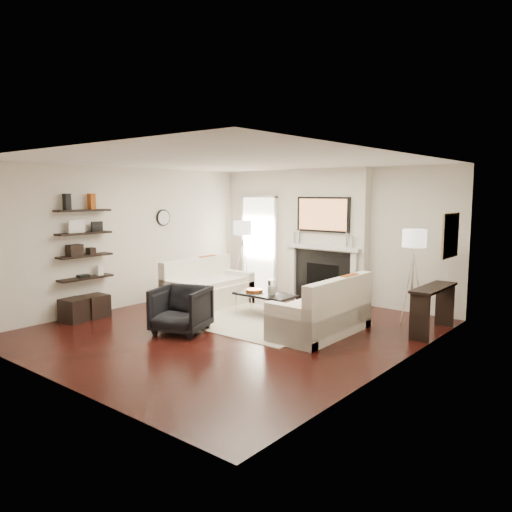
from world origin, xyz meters
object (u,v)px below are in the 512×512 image
Objects in this scene: coffee_table at (265,295)px; armchair at (181,307)px; loveseat_right_base at (320,321)px; ottoman_near at (95,306)px; lamp_right_shade at (414,238)px; loveseat_left_base at (209,296)px; lamp_left_shade at (242,228)px.

armchair is at bearing -103.76° from coffee_table.
loveseat_right_base is 4.50× the size of ottoman_near.
lamp_right_shade reaches higher than coffee_table.
armchair is (-1.76, -1.33, 0.19)m from loveseat_right_base.
coffee_table is 2.75m from lamp_right_shade.
loveseat_left_base is at bearing 63.04° from ottoman_near.
lamp_left_shade is at bearing 151.34° from loveseat_right_base.
loveseat_right_base is 2.22× the size of armchair.
lamp_right_shade is (0.83, 1.61, 1.24)m from loveseat_right_base.
coffee_table reaches higher than ottoman_near.
ottoman_near is at bearing -156.12° from loveseat_right_base.
lamp_right_shade reaches higher than armchair.
ottoman_near is (-2.34, -1.95, -0.20)m from coffee_table.
lamp_left_shade reaches higher than coffee_table.
ottoman_near is at bearing -144.32° from lamp_right_shade.
loveseat_right_base is (2.73, -0.27, 0.00)m from loveseat_left_base.
loveseat_right_base is at bearing -117.18° from lamp_right_shade.
lamp_left_shade is (-1.72, 1.37, 1.05)m from coffee_table.
ottoman_near is at bearing -116.96° from loveseat_left_base.
lamp_right_shade is 5.70m from ottoman_near.
armchair reaches higher than loveseat_left_base.
loveseat_right_base is 2.22m from armchair.
lamp_right_shade is at bearing 29.09° from armchair.
loveseat_left_base is at bearing -178.13° from coffee_table.
loveseat_left_base and loveseat_right_base have the same top height.
armchair reaches higher than coffee_table.
armchair is at bearing -66.44° from lamp_left_shade.
ottoman_near is at bearing 169.18° from armchair.
lamp_left_shade is at bearing 178.99° from lamp_right_shade.
lamp_left_shade is at bearing 103.78° from loveseat_left_base.
coffee_table is at bearing 56.61° from armchair.
loveseat_left_base is at bearing 101.52° from armchair.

